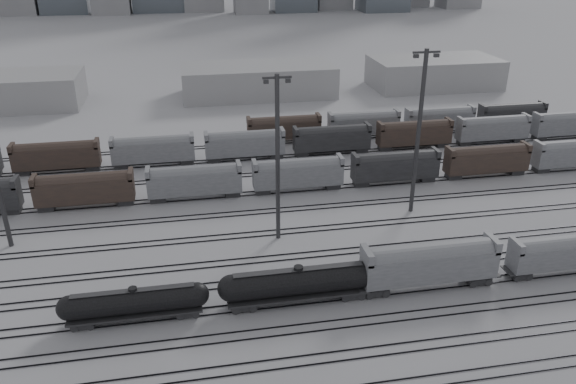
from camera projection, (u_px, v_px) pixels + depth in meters
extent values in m
plane|color=silver|center=(285.00, 308.00, 64.42)|extent=(900.00, 900.00, 0.00)
cube|color=black|center=(303.00, 366.00, 55.70)|extent=(220.00, 0.07, 0.16)
cube|color=black|center=(300.00, 356.00, 56.99)|extent=(220.00, 0.07, 0.16)
cube|color=black|center=(293.00, 334.00, 60.17)|extent=(220.00, 0.07, 0.16)
cube|color=black|center=(291.00, 325.00, 61.46)|extent=(220.00, 0.07, 0.16)
cube|color=black|center=(285.00, 306.00, 64.64)|extent=(220.00, 0.07, 0.16)
cube|color=black|center=(283.00, 299.00, 65.93)|extent=(220.00, 0.07, 0.16)
cube|color=black|center=(278.00, 282.00, 69.11)|extent=(220.00, 0.07, 0.16)
cube|color=black|center=(276.00, 276.00, 70.40)|extent=(220.00, 0.07, 0.16)
cube|color=black|center=(271.00, 261.00, 73.58)|extent=(220.00, 0.07, 0.16)
cube|color=black|center=(270.00, 256.00, 74.87)|extent=(220.00, 0.07, 0.16)
cube|color=black|center=(264.00, 236.00, 79.84)|extent=(220.00, 0.07, 0.16)
cube|color=black|center=(262.00, 231.00, 81.12)|extent=(220.00, 0.07, 0.16)
cube|color=black|center=(257.00, 214.00, 86.10)|extent=(220.00, 0.07, 0.16)
cube|color=black|center=(256.00, 210.00, 87.38)|extent=(220.00, 0.07, 0.16)
cube|color=black|center=(251.00, 195.00, 92.35)|extent=(220.00, 0.07, 0.16)
cube|color=black|center=(250.00, 192.00, 93.64)|extent=(220.00, 0.07, 0.16)
cube|color=black|center=(246.00, 177.00, 99.51)|extent=(220.00, 0.07, 0.16)
cube|color=black|center=(245.00, 174.00, 100.79)|extent=(220.00, 0.07, 0.16)
cube|color=black|center=(241.00, 160.00, 106.66)|extent=(220.00, 0.07, 0.16)
cube|color=black|center=(240.00, 158.00, 107.94)|extent=(220.00, 0.07, 0.16)
cube|color=black|center=(236.00, 146.00, 113.81)|extent=(220.00, 0.07, 0.16)
cube|color=black|center=(236.00, 144.00, 115.09)|extent=(220.00, 0.07, 0.16)
cube|color=black|center=(83.00, 322.00, 61.35)|extent=(2.45, 1.98, 0.66)
cube|color=black|center=(188.00, 310.00, 63.25)|extent=(2.45, 1.98, 0.66)
cube|color=black|center=(136.00, 312.00, 62.11)|extent=(14.61, 2.54, 0.24)
cylinder|color=black|center=(134.00, 301.00, 61.48)|extent=(13.66, 2.73, 2.73)
sphere|color=black|center=(69.00, 308.00, 60.33)|extent=(2.73, 2.73, 2.73)
sphere|color=black|center=(197.00, 294.00, 62.63)|extent=(2.73, 2.73, 2.73)
cylinder|color=black|center=(133.00, 290.00, 60.85)|extent=(0.94, 0.94, 0.47)
cube|color=black|center=(133.00, 290.00, 60.89)|extent=(13.19, 0.85, 0.06)
cube|color=black|center=(243.00, 303.00, 64.28)|extent=(2.78, 2.25, 0.75)
cube|color=black|center=(351.00, 292.00, 66.44)|extent=(2.78, 2.25, 0.75)
cube|color=black|center=(298.00, 294.00, 65.14)|extent=(16.57, 2.89, 0.27)
cylinder|color=black|center=(298.00, 281.00, 64.43)|extent=(15.50, 3.10, 3.10)
sphere|color=black|center=(231.00, 288.00, 63.13)|extent=(3.10, 3.10, 3.10)
sphere|color=black|center=(363.00, 274.00, 65.73)|extent=(3.10, 3.10, 3.10)
cylinder|color=black|center=(298.00, 269.00, 63.72)|extent=(1.07, 1.07, 0.53)
cube|color=black|center=(298.00, 269.00, 63.76)|extent=(14.97, 0.96, 0.06)
cube|color=black|center=(375.00, 289.00, 66.93)|extent=(2.84, 2.30, 0.77)
cube|color=black|center=(477.00, 278.00, 69.13)|extent=(2.84, 2.30, 0.77)
cube|color=gray|center=(429.00, 265.00, 66.96)|extent=(16.39, 3.28, 3.50)
cylinder|color=gray|center=(430.00, 256.00, 66.42)|extent=(14.86, 3.17, 3.17)
cube|color=gray|center=(367.00, 256.00, 64.74)|extent=(0.77, 3.28, 1.53)
cube|color=gray|center=(492.00, 243.00, 67.38)|extent=(0.77, 3.28, 1.53)
cone|color=black|center=(427.00, 280.00, 67.85)|extent=(2.62, 2.62, 0.98)
cube|color=black|center=(519.00, 273.00, 70.13)|extent=(2.43, 1.97, 0.66)
cube|color=gray|center=(563.00, 254.00, 70.16)|extent=(14.05, 2.81, 3.00)
cylinder|color=gray|center=(565.00, 246.00, 69.70)|extent=(12.73, 2.72, 2.72)
cube|color=gray|center=(517.00, 246.00, 68.25)|extent=(0.66, 2.81, 1.31)
cone|color=black|center=(560.00, 266.00, 70.92)|extent=(2.25, 2.25, 0.84)
cylinder|color=#363638|center=(278.00, 161.00, 74.70)|extent=(0.60, 0.60, 23.33)
cube|color=#363638|center=(277.00, 77.00, 70.04)|extent=(3.73, 0.28, 0.28)
cube|color=#363638|center=(266.00, 82.00, 70.00)|extent=(0.65, 0.47, 0.47)
cube|color=#363638|center=(288.00, 81.00, 70.47)|extent=(0.65, 0.47, 0.47)
cylinder|color=#363638|center=(418.00, 135.00, 82.12)|extent=(0.64, 0.64, 24.91)
cube|color=#363638|center=(427.00, 52.00, 77.15)|extent=(3.99, 0.30, 0.30)
cube|color=#363638|center=(416.00, 56.00, 77.11)|extent=(0.70, 0.50, 0.50)
cube|color=#363638|center=(436.00, 55.00, 77.61)|extent=(0.70, 0.50, 0.50)
cube|color=#44342B|center=(85.00, 190.00, 87.50)|extent=(15.00, 3.00, 5.60)
cube|color=gray|center=(195.00, 182.00, 90.35)|extent=(15.00, 3.00, 5.60)
cube|color=gray|center=(298.00, 175.00, 93.21)|extent=(15.00, 3.00, 5.60)
cube|color=black|center=(395.00, 168.00, 96.06)|extent=(15.00, 3.00, 5.60)
cube|color=#44342B|center=(487.00, 161.00, 98.92)|extent=(15.00, 3.00, 5.60)
cube|color=gray|center=(573.00, 155.00, 101.77)|extent=(15.00, 3.00, 5.60)
cube|color=#44342B|center=(57.00, 157.00, 100.63)|extent=(15.00, 3.00, 5.60)
cube|color=gray|center=(153.00, 151.00, 103.48)|extent=(15.00, 3.00, 5.60)
cube|color=gray|center=(245.00, 145.00, 106.34)|extent=(15.00, 3.00, 5.60)
cube|color=black|center=(332.00, 140.00, 109.19)|extent=(15.00, 3.00, 5.60)
cube|color=#44342B|center=(414.00, 135.00, 112.04)|extent=(15.00, 3.00, 5.60)
cube|color=gray|center=(492.00, 130.00, 114.90)|extent=(15.00, 3.00, 5.60)
cube|color=gray|center=(567.00, 125.00, 117.75)|extent=(15.00, 3.00, 5.60)
cube|color=#44342B|center=(284.00, 130.00, 115.00)|extent=(15.00, 3.00, 5.60)
cube|color=gray|center=(364.00, 125.00, 117.85)|extent=(15.00, 3.00, 5.60)
cube|color=gray|center=(439.00, 120.00, 120.70)|extent=(15.00, 3.00, 5.60)
cube|color=black|center=(512.00, 116.00, 123.56)|extent=(15.00, 3.00, 5.60)
cube|color=#9F9FA1|center=(258.00, 80.00, 149.36)|extent=(40.00, 18.00, 8.00)
cube|color=#9F9FA1|center=(434.00, 72.00, 157.75)|extent=(35.00, 18.00, 8.00)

